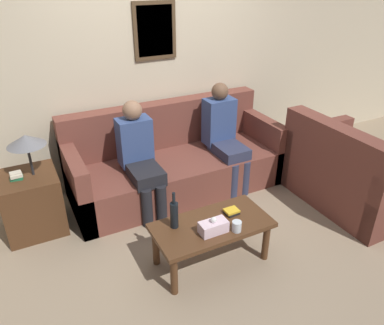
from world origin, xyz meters
TOP-DOWN VIEW (x-y plane):
  - ground_plane at (0.00, 0.00)m, footprint 16.00×16.00m
  - wall_back at (0.00, 1.05)m, footprint 9.00×0.08m
  - couch_main at (0.00, 0.57)m, footprint 2.38×0.94m
  - couch_side at (1.55, -0.58)m, footprint 0.94×1.32m
  - coffee_table at (-0.25, -0.72)m, footprint 1.00×0.50m
  - side_table_with_lamp at (-1.55, 0.46)m, footprint 0.53×0.53m
  - wine_bottle at (-0.54, -0.62)m, footprint 0.07×0.07m
  - drinking_glass at (-0.12, -0.90)m, footprint 0.08×0.08m
  - book_stack at (-0.02, -0.68)m, footprint 0.12×0.11m
  - tissue_box at (-0.29, -0.83)m, footprint 0.23×0.12m
  - person_left at (-0.48, 0.36)m, footprint 0.34×0.64m
  - person_right at (0.55, 0.41)m, footprint 0.34×0.64m

SIDE VIEW (x-z plane):
  - ground_plane at x=0.00m, z-range 0.00..0.00m
  - couch_main at x=0.00m, z-range -0.16..0.79m
  - couch_side at x=1.55m, z-range -0.15..0.79m
  - side_table_with_lamp at x=-1.55m, z-range -0.16..0.84m
  - coffee_table at x=-0.25m, z-range 0.14..0.55m
  - book_stack at x=-0.02m, z-range 0.41..0.44m
  - drinking_glass at x=-0.12m, z-range 0.41..0.49m
  - tissue_box at x=-0.29m, z-range 0.39..0.53m
  - wine_bottle at x=-0.54m, z-range 0.37..0.70m
  - person_left at x=-0.48m, z-range 0.04..1.19m
  - person_right at x=0.55m, z-range 0.04..1.22m
  - wall_back at x=0.00m, z-range 0.00..2.60m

